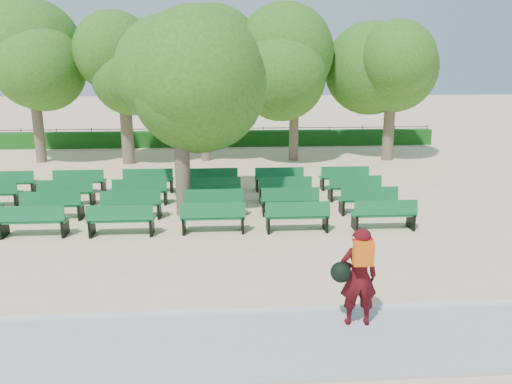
# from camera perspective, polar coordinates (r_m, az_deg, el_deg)

# --- Properties ---
(ground) EXTENTS (120.00, 120.00, 0.00)m
(ground) POSITION_cam_1_polar(r_m,az_deg,el_deg) (15.83, -5.84, -3.04)
(ground) COLOR beige
(paving) EXTENTS (30.00, 2.20, 0.06)m
(paving) POSITION_cam_1_polar(r_m,az_deg,el_deg) (9.05, -7.41, -17.16)
(paving) COLOR #A5A6A1
(paving) RESTS_ON ground
(curb) EXTENTS (30.00, 0.12, 0.10)m
(curb) POSITION_cam_1_polar(r_m,az_deg,el_deg) (10.04, -7.02, -13.61)
(curb) COLOR silver
(curb) RESTS_ON ground
(hedge) EXTENTS (26.00, 0.70, 0.90)m
(hedge) POSITION_cam_1_polar(r_m,az_deg,el_deg) (29.41, -4.99, 6.08)
(hedge) COLOR #164F15
(hedge) RESTS_ON ground
(fence) EXTENTS (26.00, 0.10, 1.02)m
(fence) POSITION_cam_1_polar(r_m,az_deg,el_deg) (29.87, -4.96, 5.34)
(fence) COLOR black
(fence) RESTS_ON ground
(tree_line) EXTENTS (21.80, 6.80, 7.04)m
(tree_line) POSITION_cam_1_polar(r_m,az_deg,el_deg) (25.54, -5.13, 3.76)
(tree_line) COLOR #33681C
(tree_line) RESTS_ON ground
(bench_array) EXTENTS (1.86, 0.61, 1.17)m
(bench_array) POSITION_cam_1_polar(r_m,az_deg,el_deg) (16.89, -9.17, -1.68)
(bench_array) COLOR #105E2F
(bench_array) RESTS_ON ground
(tree_among) EXTENTS (4.61, 4.61, 6.14)m
(tree_among) POSITION_cam_1_polar(r_m,az_deg,el_deg) (15.66, -8.75, 11.78)
(tree_among) COLOR brown
(tree_among) RESTS_ON ground
(person) EXTENTS (0.89, 0.54, 1.87)m
(person) POSITION_cam_1_polar(r_m,az_deg,el_deg) (9.36, 11.51, -9.32)
(person) COLOR #42090E
(person) RESTS_ON ground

